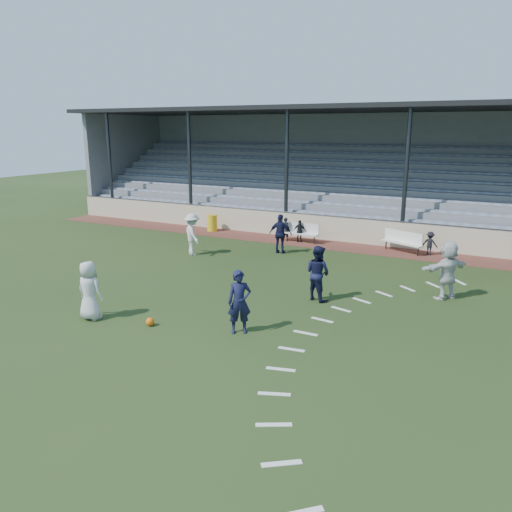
{
  "coord_description": "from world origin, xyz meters",
  "views": [
    {
      "loc": [
        7.55,
        -12.0,
        5.5
      ],
      "look_at": [
        0.0,
        2.5,
        1.3
      ],
      "focal_mm": 35.0,
      "sensor_mm": 36.0,
      "label": 1
    }
  ],
  "objects_px": {
    "player_white_lead": "(89,290)",
    "bench_left": "(299,230)",
    "trash_bin": "(212,223)",
    "football": "(150,322)",
    "player_navy_lead": "(239,302)",
    "bench_right": "(403,240)"
  },
  "relations": [
    {
      "from": "player_white_lead",
      "to": "bench_left",
      "type": "bearing_deg",
      "value": -97.16
    },
    {
      "from": "trash_bin",
      "to": "football",
      "type": "bearing_deg",
      "value": -65.18
    },
    {
      "from": "bench_left",
      "to": "player_navy_lead",
      "type": "distance_m",
      "value": 11.65
    },
    {
      "from": "trash_bin",
      "to": "football",
      "type": "relative_size",
      "value": 3.58
    },
    {
      "from": "bench_left",
      "to": "trash_bin",
      "type": "height_order",
      "value": "bench_left"
    },
    {
      "from": "bench_right",
      "to": "player_navy_lead",
      "type": "xyz_separation_m",
      "value": [
        -2.05,
        -11.49,
        0.31
      ]
    },
    {
      "from": "bench_left",
      "to": "bench_right",
      "type": "bearing_deg",
      "value": 5.38
    },
    {
      "from": "player_white_lead",
      "to": "player_navy_lead",
      "type": "relative_size",
      "value": 0.99
    },
    {
      "from": "football",
      "to": "player_navy_lead",
      "type": "distance_m",
      "value": 2.74
    },
    {
      "from": "bench_right",
      "to": "player_white_lead",
      "type": "distance_m",
      "value": 14.18
    },
    {
      "from": "bench_left",
      "to": "player_navy_lead",
      "type": "bearing_deg",
      "value": -72.57
    },
    {
      "from": "bench_right",
      "to": "football",
      "type": "bearing_deg",
      "value": -87.2
    },
    {
      "from": "trash_bin",
      "to": "player_white_lead",
      "type": "distance_m",
      "value": 13.24
    },
    {
      "from": "bench_left",
      "to": "player_white_lead",
      "type": "height_order",
      "value": "player_white_lead"
    },
    {
      "from": "bench_left",
      "to": "player_navy_lead",
      "type": "relative_size",
      "value": 1.13
    },
    {
      "from": "bench_right",
      "to": "player_navy_lead",
      "type": "bearing_deg",
      "value": -76.88
    },
    {
      "from": "bench_left",
      "to": "player_white_lead",
      "type": "distance_m",
      "value": 12.49
    },
    {
      "from": "bench_right",
      "to": "football",
      "type": "height_order",
      "value": "bench_right"
    },
    {
      "from": "bench_left",
      "to": "football",
      "type": "relative_size",
      "value": 8.23
    },
    {
      "from": "bench_right",
      "to": "trash_bin",
      "type": "distance_m",
      "value": 10.26
    },
    {
      "from": "player_navy_lead",
      "to": "player_white_lead",
      "type": "bearing_deg",
      "value": 159.11
    },
    {
      "from": "bench_left",
      "to": "trash_bin",
      "type": "distance_m",
      "value": 5.29
    }
  ]
}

